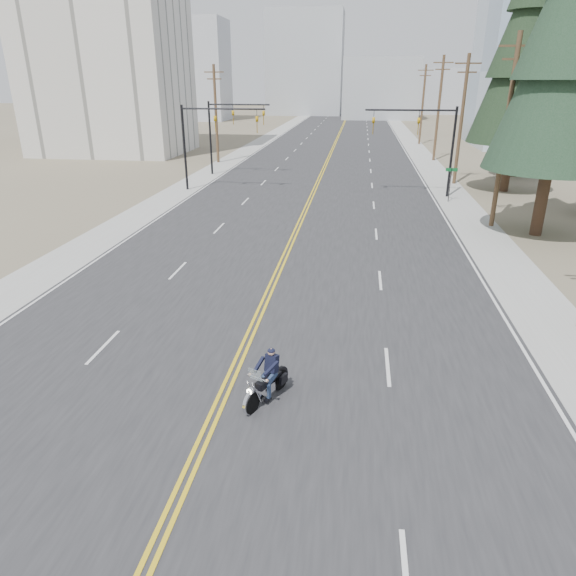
{
  "coord_description": "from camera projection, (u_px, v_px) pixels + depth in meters",
  "views": [
    {
      "loc": [
        3.71,
        -11.12,
        8.84
      ],
      "look_at": [
        1.3,
        6.58,
        1.6
      ],
      "focal_mm": 32.0,
      "sensor_mm": 36.0,
      "label": 1
    }
  ],
  "objects": [
    {
      "name": "haze_bldg_b",
      "position": [
        380.0,
        89.0,
        125.17
      ],
      "size": [
        18.0,
        14.0,
        14.0
      ],
      "primitive_type": "cube",
      "color": "#ADB2B7",
      "rests_on": "ground"
    },
    {
      "name": "conifer_near",
      "position": [
        574.0,
        28.0,
        27.38
      ],
      "size": [
        7.53,
        7.53,
        19.93
      ],
      "rotation": [
        0.0,
        0.0,
        -0.41
      ],
      "color": "#382619",
      "rests_on": "ground"
    },
    {
      "name": "ground_plane",
      "position": [
        208.0,
        429.0,
        14.0
      ],
      "size": [
        400.0,
        400.0,
        0.0
      ],
      "primitive_type": "plane",
      "color": "#776D56",
      "rests_on": "ground"
    },
    {
      "name": "utility_pole_left",
      "position": [
        216.0,
        113.0,
        57.58
      ],
      "size": [
        2.2,
        0.3,
        10.5
      ],
      "color": "brown",
      "rests_on": "ground"
    },
    {
      "name": "utility_pole_b",
      "position": [
        505.0,
        131.0,
        31.32
      ],
      "size": [
        2.2,
        0.3,
        11.5
      ],
      "color": "brown",
      "rests_on": "ground"
    },
    {
      "name": "conifer_far",
      "position": [
        527.0,
        89.0,
        47.99
      ],
      "size": [
        5.26,
        5.26,
        14.1
      ],
      "rotation": [
        0.0,
        0.0,
        -0.07
      ],
      "color": "#382619",
      "rests_on": "ground"
    },
    {
      "name": "traffic_mast_right",
      "position": [
        428.0,
        134.0,
        40.41
      ],
      "size": [
        7.1,
        0.26,
        7.0
      ],
      "color": "black",
      "rests_on": "ground"
    },
    {
      "name": "street_sign",
      "position": [
        451.0,
        179.0,
        39.53
      ],
      "size": [
        0.9,
        0.06,
        2.62
      ],
      "color": "black",
      "rests_on": "ground"
    },
    {
      "name": "road",
      "position": [
        335.0,
        143.0,
        78.28
      ],
      "size": [
        20.0,
        200.0,
        0.01
      ],
      "primitive_type": "cube",
      "color": "#303033",
      "rests_on": "ground"
    },
    {
      "name": "apartment_block",
      "position": [
        103.0,
        26.0,
        62.36
      ],
      "size": [
        18.0,
        14.0,
        30.0
      ],
      "primitive_type": "cube",
      "color": "silver",
      "rests_on": "ground"
    },
    {
      "name": "utility_pole_d",
      "position": [
        439.0,
        107.0,
        58.87
      ],
      "size": [
        2.2,
        0.3,
        11.5
      ],
      "color": "brown",
      "rests_on": "ground"
    },
    {
      "name": "traffic_mast_left",
      "position": [
        207.0,
        131.0,
        42.65
      ],
      "size": [
        7.1,
        0.26,
        7.0
      ],
      "color": "black",
      "rests_on": "ground"
    },
    {
      "name": "haze_bldg_a",
      "position": [
        197.0,
        71.0,
        119.84
      ],
      "size": [
        14.0,
        12.0,
        22.0
      ],
      "primitive_type": "cube",
      "color": "#B7BCC6",
      "rests_on": "ground"
    },
    {
      "name": "utility_pole_e",
      "position": [
        423.0,
        104.0,
        74.57
      ],
      "size": [
        2.2,
        0.3,
        11.0
      ],
      "color": "brown",
      "rests_on": "ground"
    },
    {
      "name": "conifer_tall",
      "position": [
        527.0,
        41.0,
        39.76
      ],
      "size": [
        7.31,
        7.31,
        20.31
      ],
      "rotation": [
        0.0,
        0.0,
        0.29
      ],
      "color": "#382619",
      "rests_on": "ground"
    },
    {
      "name": "haze_bldg_e",
      "position": [
        438.0,
        91.0,
        146.38
      ],
      "size": [
        14.0,
        14.0,
        12.0
      ],
      "primitive_type": "cube",
      "color": "#B7BCC6",
      "rests_on": "ground"
    },
    {
      "name": "sidewalk_right",
      "position": [
        412.0,
        144.0,
        76.85
      ],
      "size": [
        3.0,
        200.0,
        0.01
      ],
      "primitive_type": "cube",
      "color": "#A5A5A0",
      "rests_on": "ground"
    },
    {
      "name": "glass_building",
      "position": [
        571.0,
        71.0,
        70.54
      ],
      "size": [
        24.0,
        16.0,
        20.0
      ],
      "primitive_type": "cube",
      "color": "#9EB5CC",
      "rests_on": "ground"
    },
    {
      "name": "haze_bldg_f",
      "position": [
        160.0,
        84.0,
        136.61
      ],
      "size": [
        12.0,
        12.0,
        16.0
      ],
      "primitive_type": "cube",
      "color": "#ADB2B7",
      "rests_on": "ground"
    },
    {
      "name": "traffic_mast_far",
      "position": [
        226.0,
        124.0,
        50.06
      ],
      "size": [
        6.1,
        0.26,
        7.0
      ],
      "color": "black",
      "rests_on": "ground"
    },
    {
      "name": "sidewalk_left",
      "position": [
        261.0,
        142.0,
        79.72
      ],
      "size": [
        3.0,
        200.0,
        0.01
      ],
      "primitive_type": "cube",
      "color": "#A5A5A0",
      "rests_on": "ground"
    },
    {
      "name": "haze_bldg_d",
      "position": [
        306.0,
        64.0,
        139.18
      ],
      "size": [
        20.0,
        15.0,
        26.0
      ],
      "primitive_type": "cube",
      "color": "#ADB2B7",
      "rests_on": "ground"
    },
    {
      "name": "utility_pole_c",
      "position": [
        462.0,
        119.0,
        45.19
      ],
      "size": [
        2.2,
        0.3,
        11.0
      ],
      "color": "brown",
      "rests_on": "ground"
    },
    {
      "name": "motorcyclist",
      "position": [
        266.0,
        377.0,
        14.98
      ],
      "size": [
        1.66,
        2.24,
        1.61
      ],
      "primitive_type": null,
      "rotation": [
        0.0,
        0.0,
        2.71
      ],
      "color": "black",
      "rests_on": "ground"
    },
    {
      "name": "haze_bldg_c",
      "position": [
        539.0,
        80.0,
        106.65
      ],
      "size": [
        16.0,
        12.0,
        18.0
      ],
      "primitive_type": "cube",
      "color": "#B7BCC6",
      "rests_on": "ground"
    }
  ]
}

